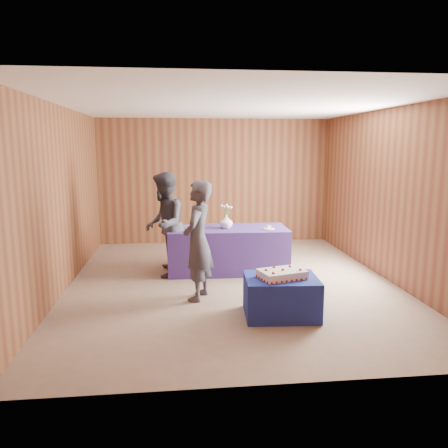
{
  "coord_description": "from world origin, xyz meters",
  "views": [
    {
      "loc": [
        -0.83,
        -6.53,
        2.11
      ],
      "look_at": [
        -0.1,
        0.1,
        0.92
      ],
      "focal_mm": 35.0,
      "sensor_mm": 36.0,
      "label": 1
    }
  ],
  "objects": [
    {
      "name": "vase",
      "position": [
        -0.01,
        0.64,
        0.86
      ],
      "size": [
        0.23,
        0.23,
        0.23
      ],
      "primitive_type": "imported",
      "rotation": [
        0.0,
        0.0,
        -0.06
      ],
      "color": "white",
      "rests_on": "serving_table"
    },
    {
      "name": "ground",
      "position": [
        0.0,
        0.0,
        0.0
      ],
      "size": [
        6.0,
        6.0,
        0.0
      ],
      "primitive_type": "plane",
      "color": "#8A715F",
      "rests_on": "ground"
    },
    {
      "name": "serving_table",
      "position": [
        0.02,
        0.67,
        0.38
      ],
      "size": [
        2.03,
        0.96,
        0.75
      ],
      "primitive_type": "cube",
      "rotation": [
        0.0,
        0.0,
        -0.03
      ],
      "color": "#4B3187",
      "rests_on": "ground"
    },
    {
      "name": "knife",
      "position": [
        0.68,
        0.38,
        0.75
      ],
      "size": [
        0.26,
        0.03,
        0.0
      ],
      "primitive_type": "cube",
      "rotation": [
        0.0,
        0.0,
        0.01
      ],
      "color": "#B6B6BB",
      "rests_on": "serving_table"
    },
    {
      "name": "cake_slice",
      "position": [
        0.69,
        0.47,
        0.79
      ],
      "size": [
        0.07,
        0.06,
        0.08
      ],
      "rotation": [
        0.0,
        0.0,
        0.1
      ],
      "color": "silver",
      "rests_on": "plate"
    },
    {
      "name": "guest_right",
      "position": [
        -1.03,
        0.53,
        0.85
      ],
      "size": [
        0.7,
        0.87,
        1.7
      ],
      "primitive_type": "imported",
      "rotation": [
        0.0,
        0.0,
        -1.63
      ],
      "color": "#33323D",
      "rests_on": "ground"
    },
    {
      "name": "flower_spray",
      "position": [
        -0.01,
        0.64,
        1.11
      ],
      "size": [
        0.2,
        0.2,
        0.16
      ],
      "color": "#356D2B",
      "rests_on": "vase"
    },
    {
      "name": "room_shell",
      "position": [
        0.0,
        0.0,
        1.8
      ],
      "size": [
        5.04,
        6.04,
        2.72
      ],
      "color": "brown",
      "rests_on": "ground"
    },
    {
      "name": "guest_left",
      "position": [
        -0.55,
        -0.67,
        0.83
      ],
      "size": [
        0.58,
        0.7,
        1.66
      ],
      "primitive_type": "imported",
      "rotation": [
        0.0,
        0.0,
        -1.92
      ],
      "color": "#383640",
      "rests_on": "ground"
    },
    {
      "name": "sheet_cake",
      "position": [
        0.45,
        -1.43,
        0.55
      ],
      "size": [
        0.65,
        0.53,
        0.13
      ],
      "rotation": [
        0.0,
        0.0,
        0.28
      ],
      "color": "silver",
      "rests_on": "cake_table"
    },
    {
      "name": "platter",
      "position": [
        -0.61,
        0.74,
        0.76
      ],
      "size": [
        0.41,
        0.41,
        0.02
      ],
      "primitive_type": "cylinder",
      "rotation": [
        0.0,
        0.0,
        -0.05
      ],
      "color": "#6B4D9B",
      "rests_on": "serving_table"
    },
    {
      "name": "plate",
      "position": [
        0.69,
        0.48,
        0.76
      ],
      "size": [
        0.23,
        0.23,
        0.01
      ],
      "primitive_type": "cylinder",
      "rotation": [
        0.0,
        0.0,
        -0.26
      ],
      "color": "silver",
      "rests_on": "serving_table"
    },
    {
      "name": "cake_table",
      "position": [
        0.45,
        -1.41,
        0.25
      ],
      "size": [
        0.95,
        0.76,
        0.5
      ],
      "primitive_type": "cube",
      "rotation": [
        0.0,
        0.0,
        -0.07
      ],
      "color": "#1B1F95",
      "rests_on": "ground"
    }
  ]
}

